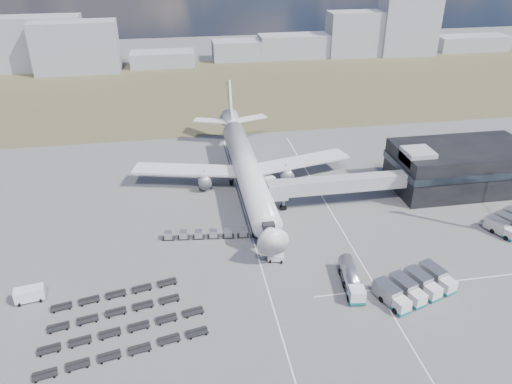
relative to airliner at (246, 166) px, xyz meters
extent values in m
plane|color=#565659|center=(0.00, -32.38, -5.29)|extent=(420.00, 420.00, 0.00)
cube|color=#4C462D|center=(0.00, 77.62, -5.29)|extent=(420.00, 90.00, 0.01)
cube|color=silver|center=(-2.00, -27.38, -5.29)|extent=(0.25, 110.00, 0.01)
cube|color=silver|center=(16.00, -27.38, -5.29)|extent=(0.25, 110.00, 0.01)
cube|color=silver|center=(25.00, -40.38, -5.29)|extent=(40.00, 0.25, 0.01)
cube|color=black|center=(48.00, -8.38, -0.29)|extent=(30.00, 16.00, 10.00)
cube|color=#262D38|center=(48.00, -8.38, 0.91)|extent=(30.40, 16.40, 1.60)
cube|color=#939399|center=(36.00, -10.38, 4.21)|extent=(6.00, 6.00, 3.00)
cube|color=#939399|center=(18.10, -11.88, -0.19)|extent=(29.80, 3.00, 3.00)
cube|color=#939399|center=(4.70, -12.38, -0.19)|extent=(4.00, 3.60, 3.40)
cylinder|color=slate|center=(6.20, -11.88, -2.74)|extent=(0.70, 0.70, 5.10)
cylinder|color=black|center=(6.20, -11.88, -4.84)|extent=(1.40, 0.90, 1.40)
cylinder|color=silver|center=(0.00, -2.38, 0.01)|extent=(5.60, 48.00, 5.60)
cone|color=silver|center=(0.00, -28.88, 0.01)|extent=(5.60, 5.00, 5.60)
cone|color=silver|center=(0.00, 25.62, 0.81)|extent=(5.60, 8.00, 5.60)
cube|color=black|center=(0.00, -26.88, 0.81)|extent=(2.20, 2.00, 0.80)
cube|color=silver|center=(-13.00, 2.62, -1.19)|extent=(25.59, 11.38, 0.50)
cube|color=silver|center=(13.00, 2.62, -1.19)|extent=(25.59, 11.38, 0.50)
cylinder|color=slate|center=(-9.50, 0.62, -2.89)|extent=(3.00, 5.00, 3.00)
cylinder|color=slate|center=(9.50, 0.62, -2.89)|extent=(3.00, 5.00, 3.00)
cube|color=silver|center=(-5.50, 27.62, 1.21)|extent=(9.49, 5.63, 0.35)
cube|color=silver|center=(5.50, 27.62, 1.21)|extent=(9.49, 5.63, 0.35)
cube|color=silver|center=(0.00, 28.62, 6.51)|extent=(0.50, 9.06, 11.45)
cylinder|color=slate|center=(0.00, -23.38, -4.04)|extent=(0.50, 0.50, 2.50)
cylinder|color=slate|center=(-3.20, 1.62, -4.04)|extent=(0.60, 0.60, 2.50)
cylinder|color=slate|center=(3.20, 1.62, -4.04)|extent=(0.60, 0.60, 2.50)
cylinder|color=black|center=(0.00, -23.38, -4.79)|extent=(0.50, 1.20, 1.20)
cube|color=#90919D|center=(-74.39, 118.66, 5.43)|extent=(48.91, 12.00, 21.44)
cube|color=#90919D|center=(-52.07, 111.90, 4.79)|extent=(33.29, 12.00, 20.17)
cube|color=#90919D|center=(-18.23, 116.87, -2.26)|extent=(26.88, 12.00, 6.07)
cube|color=#90919D|center=(15.16, 122.58, -1.10)|extent=(22.60, 12.00, 8.39)
cube|color=#90919D|center=(41.80, 122.47, -0.21)|extent=(33.90, 12.00, 10.16)
cube|color=#90919D|center=(74.25, 121.13, 4.47)|extent=(36.35, 12.00, 19.53)
cube|color=#90919D|center=(93.19, 119.55, 7.70)|extent=(26.09, 12.00, 25.98)
cube|color=#90919D|center=(128.03, 122.63, -1.84)|extent=(34.41, 12.00, 6.90)
cube|color=silver|center=(11.39, -42.66, -3.80)|extent=(2.74, 2.74, 2.36)
cube|color=#116562|center=(11.39, -42.66, -4.73)|extent=(2.85, 2.85, 0.51)
cylinder|color=#AFAFB3|center=(11.99, -37.66, -3.34)|extent=(3.46, 7.95, 2.57)
cube|color=slate|center=(11.99, -37.66, -4.52)|extent=(3.36, 7.94, 0.36)
cylinder|color=black|center=(11.80, -39.19, -4.78)|extent=(2.79, 1.44, 1.13)
cube|color=silver|center=(0.95, -29.57, -4.62)|extent=(3.21, 2.31, 1.34)
cube|color=silver|center=(-40.26, -33.47, -4.10)|extent=(4.78, 2.74, 2.39)
cube|color=silver|center=(4.04, -0.26, -3.64)|extent=(4.76, 6.68, 2.90)
cube|color=#116562|center=(4.04, -0.26, -4.83)|extent=(4.89, 6.81, 0.47)
cube|color=silver|center=(17.49, -46.13, -4.02)|extent=(2.83, 2.77, 2.15)
cube|color=#116562|center=(17.49, -46.13, -4.85)|extent=(2.95, 2.89, 0.44)
cube|color=#AFAFB3|center=(16.38, -42.89, -3.63)|extent=(3.68, 5.02, 2.55)
cube|color=silver|center=(20.64, -45.06, -4.02)|extent=(2.83, 2.77, 2.15)
cube|color=#116562|center=(20.64, -45.06, -4.85)|extent=(2.95, 2.89, 0.44)
cube|color=#AFAFB3|center=(19.53, -41.81, -3.63)|extent=(3.68, 5.02, 2.55)
cube|color=silver|center=(23.79, -43.98, -4.02)|extent=(2.83, 2.77, 2.15)
cube|color=#116562|center=(23.79, -43.98, -4.85)|extent=(2.95, 2.89, 0.44)
cube|color=#AFAFB3|center=(22.68, -40.74, -3.63)|extent=(3.68, 5.02, 2.55)
cube|color=silver|center=(26.94, -42.91, -4.02)|extent=(2.83, 2.77, 2.15)
cube|color=#116562|center=(26.94, -42.91, -4.85)|extent=(2.95, 2.89, 0.44)
cube|color=#AFAFB3|center=(25.83, -39.66, -3.63)|extent=(3.68, 5.02, 2.55)
cube|color=silver|center=(46.89, -30.24, -4.10)|extent=(2.73, 2.69, 2.01)
cube|color=#116562|center=(46.89, -30.24, -4.88)|extent=(2.85, 2.81, 0.41)
cube|color=#AFAFB3|center=(45.62, -27.30, -3.74)|extent=(3.69, 4.74, 2.38)
cube|color=#AFAFB3|center=(48.47, -26.06, -3.74)|extent=(3.69, 4.74, 2.38)
cube|color=black|center=(-18.04, -19.29, -5.02)|extent=(2.48, 1.68, 0.16)
cube|color=#AFAFB3|center=(-18.04, -19.29, -4.26)|extent=(1.58, 1.58, 1.35)
cube|color=black|center=(-15.18, -19.59, -5.02)|extent=(2.48, 1.68, 0.16)
cube|color=#AFAFB3|center=(-15.18, -19.59, -4.26)|extent=(1.58, 1.58, 1.35)
cube|color=black|center=(-12.32, -19.89, -5.02)|extent=(2.48, 1.68, 0.16)
cube|color=#AFAFB3|center=(-12.32, -19.89, -4.26)|extent=(1.58, 1.58, 1.35)
cube|color=black|center=(-9.45, -20.19, -5.02)|extent=(2.48, 1.68, 0.16)
cube|color=#AFAFB3|center=(-9.45, -20.19, -4.26)|extent=(1.58, 1.58, 1.35)
cube|color=black|center=(-6.59, -20.49, -5.02)|extent=(2.48, 1.68, 0.16)
cube|color=#AFAFB3|center=(-6.59, -20.49, -4.26)|extent=(1.58, 1.58, 1.35)
cube|color=black|center=(-3.73, -20.80, -5.02)|extent=(2.48, 1.68, 0.16)
cube|color=#AFAFB3|center=(-3.73, -20.80, -4.26)|extent=(1.58, 1.58, 1.35)
cube|color=black|center=(-0.87, -21.10, -5.02)|extent=(2.48, 1.68, 0.16)
cube|color=#AFAFB3|center=(-0.87, -21.10, -4.26)|extent=(1.58, 1.58, 1.35)
cube|color=black|center=(-24.61, -47.68, -4.91)|extent=(25.15, 6.85, 0.76)
cube|color=black|center=(-25.54, -43.33, -4.91)|extent=(25.15, 6.85, 0.76)
cube|color=black|center=(-26.47, -38.99, -4.91)|extent=(21.02, 5.97, 0.76)
cube|color=black|center=(-27.40, -34.64, -4.91)|extent=(21.02, 5.97, 0.76)
camera|label=1|loc=(-14.95, -101.35, 48.25)|focal=35.00mm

